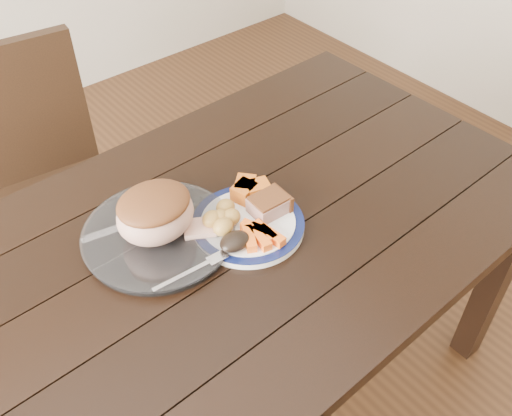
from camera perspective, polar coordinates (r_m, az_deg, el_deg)
ground at (r=1.91m, az=-2.36°, el=-18.53°), size 4.00×4.00×0.00m
dining_table at (r=1.37m, az=-3.14°, el=-5.39°), size 1.62×0.93×0.75m
chair_far at (r=1.91m, az=-20.54°, el=2.78°), size 0.47×0.48×0.93m
dinner_plate at (r=1.31m, az=-0.79°, el=-1.70°), size 0.26×0.26×0.02m
plate_rim at (r=1.30m, az=-0.80°, el=-1.43°), size 0.26×0.26×0.02m
serving_platter at (r=1.30m, az=-9.68°, el=-2.74°), size 0.33×0.33×0.02m
pork_slice at (r=1.31m, az=1.28°, el=0.28°), size 0.09×0.07×0.04m
roasted_potatoes at (r=1.28m, az=-3.40°, el=-1.00°), size 0.09×0.09×0.04m
carrot_batons at (r=1.25m, az=0.43°, el=-2.68°), size 0.08×0.11×0.02m
pumpkin_wedges at (r=1.35m, az=-0.70°, el=1.87°), size 0.09×0.09×0.04m
dark_mushroom at (r=1.23m, az=-2.14°, el=-3.35°), size 0.07×0.05×0.03m
fork at (r=1.21m, az=-5.98°, el=-6.08°), size 0.18×0.03×0.00m
roast_joint at (r=1.26m, az=-10.02°, el=-0.68°), size 0.17×0.15×0.11m
cut_slice at (r=1.28m, az=-5.63°, el=-2.06°), size 0.09×0.08×0.02m
carving_knife at (r=1.36m, az=-8.16°, el=-0.27°), size 0.32×0.09×0.01m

